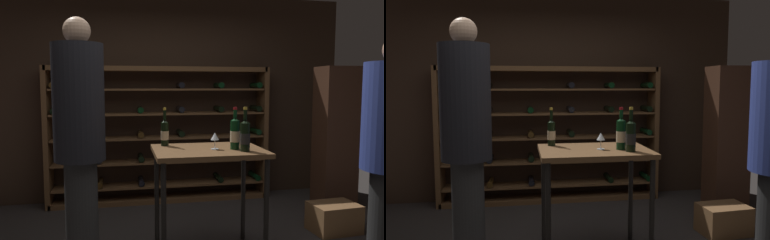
# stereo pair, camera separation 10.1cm
# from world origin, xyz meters

# --- Properties ---
(back_wall) EXTENTS (5.19, 0.10, 2.73)m
(back_wall) POSITION_xyz_m (0.00, 2.13, 1.36)
(back_wall) COLOR #3D2B1E
(back_wall) RESTS_ON ground
(wine_rack) EXTENTS (2.87, 0.32, 1.76)m
(wine_rack) POSITION_xyz_m (0.05, 1.92, 0.88)
(wine_rack) COLOR brown
(wine_rack) RESTS_ON ground
(tasting_table) EXTENTS (0.95, 0.69, 0.97)m
(tasting_table) POSITION_xyz_m (0.28, 0.25, 0.85)
(tasting_table) COLOR brown
(tasting_table) RESTS_ON ground
(person_bystander_dark_jacket) EXTENTS (0.42, 0.42, 2.08)m
(person_bystander_dark_jacket) POSITION_xyz_m (-0.81, 0.34, 1.16)
(person_bystander_dark_jacket) COLOR #303030
(person_bystander_dark_jacket) RESTS_ON ground
(wine_crate) EXTENTS (0.51, 0.38, 0.30)m
(wine_crate) POSITION_xyz_m (1.70, 0.55, 0.15)
(wine_crate) COLOR brown
(wine_crate) RESTS_ON ground
(display_cabinet) EXTENTS (0.44, 0.36, 1.75)m
(display_cabinet) POSITION_xyz_m (2.14, 1.26, 0.88)
(display_cabinet) COLOR #4C2D1E
(display_cabinet) RESTS_ON ground
(wine_bottle_red_label) EXTENTS (0.07, 0.07, 0.35)m
(wine_bottle_red_label) POSITION_xyz_m (-0.07, 0.48, 1.10)
(wine_bottle_red_label) COLOR black
(wine_bottle_red_label) RESTS_ON tasting_table
(wine_bottle_black_capsule) EXTENTS (0.08, 0.08, 0.37)m
(wine_bottle_black_capsule) POSITION_xyz_m (0.55, 0.08, 1.11)
(wine_bottle_black_capsule) COLOR black
(wine_bottle_black_capsule) RESTS_ON tasting_table
(wine_bottle_green_slim) EXTENTS (0.08, 0.08, 0.36)m
(wine_bottle_green_slim) POSITION_xyz_m (0.50, 0.19, 1.11)
(wine_bottle_green_slim) COLOR black
(wine_bottle_green_slim) RESTS_ON tasting_table
(wine_glass_stemmed_left) EXTENTS (0.07, 0.07, 0.15)m
(wine_glass_stemmed_left) POSITION_xyz_m (0.33, 0.21, 1.08)
(wine_glass_stemmed_left) COLOR silver
(wine_glass_stemmed_left) RESTS_ON tasting_table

